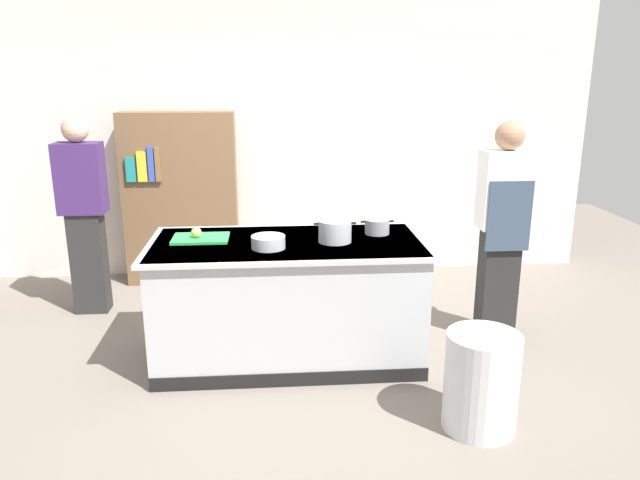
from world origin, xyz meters
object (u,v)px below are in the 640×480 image
mixing_bowl (268,242)px  person_chef (502,226)px  bookshelf (181,199)px  sauce_pan (377,226)px  onion (196,232)px  trash_bin (481,382)px  stock_pot (335,231)px  person_guest (84,211)px

mixing_bowl → person_chef: person_chef is taller
bookshelf → sauce_pan: bearing=-44.1°
sauce_pan → person_chef: (1.00, 0.09, -0.04)m
onion → trash_bin: (1.76, -1.11, -0.66)m
onion → person_chef: (2.33, 0.17, -0.04)m
stock_pot → bookshelf: size_ratio=0.18×
onion → bookshelf: (-0.36, 1.71, -0.11)m
trash_bin → person_chef: (0.56, 1.28, 0.61)m
stock_pot → mixing_bowl: size_ratio=1.29×
sauce_pan → person_guest: person_guest is taller
sauce_pan → person_chef: size_ratio=0.14×
onion → stock_pot: size_ratio=0.25×
mixing_bowl → person_guest: bearing=142.9°
mixing_bowl → person_chef: bearing=12.8°
bookshelf → person_guest: bearing=-133.3°
onion → person_guest: (-1.07, 0.96, -0.05)m
person_guest → onion: bearing=44.7°
onion → person_guest: 1.44m
onion → trash_bin: 2.18m
onion → person_guest: size_ratio=0.04×
stock_pot → person_chef: 1.37m
mixing_bowl → person_guest: 1.99m
sauce_pan → trash_bin: 1.42m
sauce_pan → mixing_bowl: sauce_pan is taller
person_guest → bookshelf: (0.71, 0.75, -0.06)m
stock_pot → sauce_pan: bearing=29.7°
bookshelf → stock_pot: bearing=-53.6°
trash_bin → stock_pot: bearing=127.8°
stock_pot → trash_bin: (0.77, -1.00, -0.68)m
trash_bin → person_guest: size_ratio=0.35×
person_guest → bookshelf: 1.04m
mixing_bowl → person_chef: size_ratio=0.14×
person_chef → onion: bearing=109.8°
mixing_bowl → person_guest: (-1.59, 1.20, -0.03)m
stock_pot → trash_bin: size_ratio=0.50×
sauce_pan → trash_bin: (0.44, -1.19, -0.65)m
person_guest → trash_bin: bearing=50.4°
sauce_pan → person_chef: bearing=5.3°
mixing_bowl → stock_pot: bearing=14.9°
stock_pot → trash_bin: 1.43m
mixing_bowl → onion: bearing=154.9°
stock_pot → person_chef: person_chef is taller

